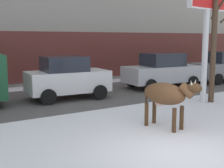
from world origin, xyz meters
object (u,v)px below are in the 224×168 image
Objects in this scene: cow_brown at (166,95)px; car_silver_sedan at (162,71)px; car_white_hatchback at (67,78)px; bare_tree_far_back at (214,38)px; car_grey_sedan at (223,67)px.

car_silver_sedan is (5.02, 5.76, -0.09)m from cow_brown.
bare_tree_far_back is at bearing -39.42° from car_white_hatchback.
car_grey_sedan reaches higher than cow_brown.
car_silver_sedan is at bearing 77.65° from bare_tree_far_back.
cow_brown is at bearing -156.90° from bare_tree_far_back.
cow_brown is at bearing -84.11° from car_white_hatchback.
car_white_hatchback is 0.84× the size of car_silver_sedan.
car_grey_sedan is (9.73, 5.49, -0.09)m from cow_brown.
cow_brown is 4.80m from bare_tree_far_back.
cow_brown is 0.45× the size of car_silver_sedan.
car_grey_sedan is at bearing 29.44° from cow_brown.
car_grey_sedan is 6.92m from bare_tree_far_back.
car_white_hatchback reaches higher than car_grey_sedan.
cow_brown is 7.64m from car_silver_sedan.
cow_brown is 0.37× the size of bare_tree_far_back.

